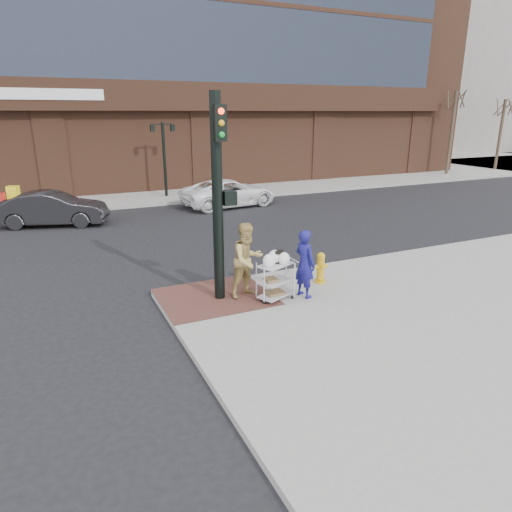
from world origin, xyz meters
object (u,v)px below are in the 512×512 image
minivan_white (229,193)px  utility_cart (275,278)px  traffic_signal_pole (219,194)px  woman_blue (305,264)px  lamp_post (164,151)px  sedan_dark (53,209)px  fire_hydrant (321,267)px  pedestrian_tan (248,260)px

minivan_white → utility_cart: bearing=156.1°
traffic_signal_pole → woman_blue: (1.98, -0.78, -1.80)m
traffic_signal_pole → lamp_post: bearing=80.8°
lamp_post → sedan_dark: bearing=-144.3°
woman_blue → minivan_white: size_ratio=0.35×
fire_hydrant → utility_cart: bearing=-163.1°
traffic_signal_pole → sedan_dark: traffic_signal_pole is taller
minivan_white → fire_hydrant: size_ratio=5.75×
utility_cart → fire_hydrant: 1.74m
woman_blue → utility_cart: bearing=65.6°
traffic_signal_pole → fire_hydrant: (2.89, -0.13, -2.24)m
woman_blue → fire_hydrant: 1.20m
fire_hydrant → minivan_white: bearing=80.4°
traffic_signal_pole → sedan_dark: bearing=108.0°
minivan_white → sedan_dark: bearing=87.7°
lamp_post → sedan_dark: size_ratio=0.90×
lamp_post → woman_blue: lamp_post is taller
pedestrian_tan → fire_hydrant: size_ratio=2.21×
utility_cart → pedestrian_tan: bearing=137.4°
pedestrian_tan → sedan_dark: pedestrian_tan is taller
lamp_post → minivan_white: 4.72m
pedestrian_tan → lamp_post: bearing=68.9°
pedestrian_tan → minivan_white: 12.51m
sedan_dark → minivan_white: size_ratio=0.89×
pedestrian_tan → sedan_dark: bearing=96.5°
utility_cart → fire_hydrant: (1.66, 0.50, -0.12)m
pedestrian_tan → minivan_white: (4.20, 11.78, -0.42)m
traffic_signal_pole → utility_cart: 2.52m
lamp_post → pedestrian_tan: lamp_post is taller
woman_blue → minivan_white: bearing=-26.2°
lamp_post → utility_cart: size_ratio=3.19×
pedestrian_tan → utility_cart: bearing=-57.1°
sedan_dark → traffic_signal_pole: bearing=-145.3°
traffic_signal_pole → sedan_dark: size_ratio=1.12×
utility_cart → woman_blue: bearing=-11.3°
lamp_post → minivan_white: (2.41, -3.58, -1.92)m
woman_blue → fire_hydrant: woman_blue is taller
woman_blue → utility_cart: woman_blue is taller
woman_blue → utility_cart: size_ratio=1.40×
traffic_signal_pole → minivan_white: 12.81m
lamp_post → fire_hydrant: bearing=-88.5°
utility_cart → fire_hydrant: size_ratio=1.44×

